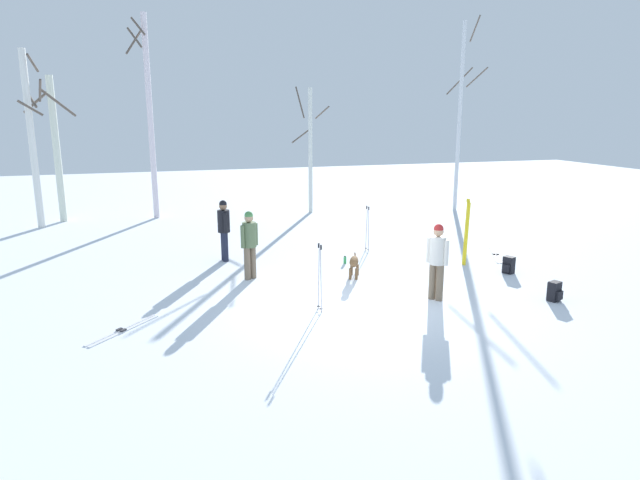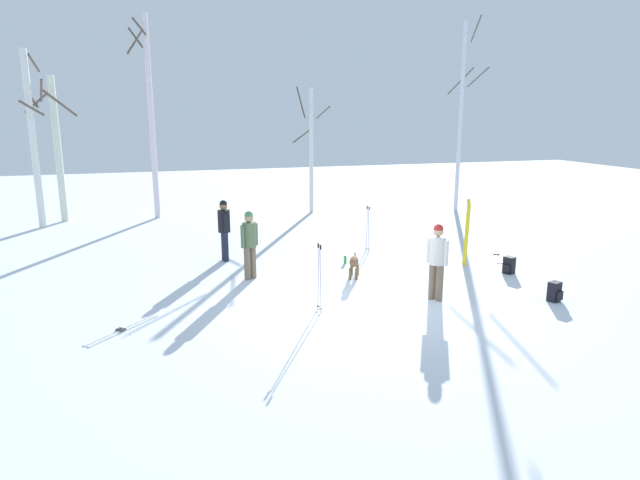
% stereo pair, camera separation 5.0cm
% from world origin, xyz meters
% --- Properties ---
extents(ground_plane, '(60.00, 60.00, 0.00)m').
position_xyz_m(ground_plane, '(0.00, 0.00, 0.00)').
color(ground_plane, white).
extents(person_0, '(0.34, 0.52, 1.72)m').
position_xyz_m(person_0, '(-2.37, 4.63, 0.98)').
color(person_0, '#1E2338').
rests_on(person_0, ground_plane).
extents(person_1, '(0.47, 0.34, 1.72)m').
position_xyz_m(person_1, '(-1.99, 2.70, 0.98)').
color(person_1, '#72604C').
rests_on(person_1, ground_plane).
extents(person_2, '(0.34, 0.45, 1.72)m').
position_xyz_m(person_2, '(1.66, -0.10, 0.98)').
color(person_2, '#72604C').
rests_on(person_2, ground_plane).
extents(dog, '(0.46, 0.83, 0.57)m').
position_xyz_m(dog, '(0.51, 2.01, 0.39)').
color(dog, brown).
rests_on(dog, ground_plane).
extents(ski_pair_planted_0, '(0.05, 0.18, 1.83)m').
position_xyz_m(ski_pair_planted_0, '(3.81, 2.21, 0.91)').
color(ski_pair_planted_0, yellow).
rests_on(ski_pair_planted_0, ground_plane).
extents(ski_pair_lying_0, '(1.32, 1.39, 0.05)m').
position_xyz_m(ski_pair_lying_0, '(-4.93, 0.06, 0.01)').
color(ski_pair_lying_0, white).
rests_on(ski_pair_lying_0, ground_plane).
extents(ski_pair_lying_1, '(0.99, 1.66, 0.05)m').
position_xyz_m(ski_pair_lying_1, '(5.27, 2.89, 0.01)').
color(ski_pair_lying_1, black).
rests_on(ski_pair_lying_1, ground_plane).
extents(ski_poles_0, '(0.07, 0.26, 1.44)m').
position_xyz_m(ski_poles_0, '(-1.01, -0.02, 0.77)').
color(ski_poles_0, '#B2B2BC').
rests_on(ski_poles_0, ground_plane).
extents(ski_poles_1, '(0.07, 0.25, 1.37)m').
position_xyz_m(ski_poles_1, '(1.86, 4.46, 0.73)').
color(ski_poles_1, '#B2B2BC').
rests_on(ski_poles_1, ground_plane).
extents(backpack_0, '(0.31, 0.33, 0.44)m').
position_xyz_m(backpack_0, '(4.12, -0.95, 0.21)').
color(backpack_0, black).
rests_on(backpack_0, ground_plane).
extents(backpack_1, '(0.34, 0.32, 0.44)m').
position_xyz_m(backpack_1, '(4.48, 1.20, 0.21)').
color(backpack_1, black).
rests_on(backpack_1, ground_plane).
extents(water_bottle_0, '(0.08, 0.08, 0.22)m').
position_xyz_m(water_bottle_0, '(0.75, 3.35, 0.10)').
color(water_bottle_0, green).
rests_on(water_bottle_0, ground_plane).
extents(birch_tree_0, '(0.82, 1.08, 6.19)m').
position_xyz_m(birch_tree_0, '(-8.07, 11.20, 3.19)').
color(birch_tree_0, white).
rests_on(birch_tree_0, ground_plane).
extents(birch_tree_1, '(1.78, 1.80, 5.38)m').
position_xyz_m(birch_tree_1, '(-7.50, 12.21, 2.85)').
color(birch_tree_1, silver).
rests_on(birch_tree_1, ground_plane).
extents(birch_tree_2, '(0.84, 1.36, 7.64)m').
position_xyz_m(birch_tree_2, '(-4.08, 11.93, 3.98)').
color(birch_tree_2, silver).
rests_on(birch_tree_2, ground_plane).
extents(birch_tree_3, '(1.41, 1.24, 5.07)m').
position_xyz_m(birch_tree_3, '(2.07, 11.30, 2.63)').
color(birch_tree_3, silver).
rests_on(birch_tree_3, ground_plane).
extents(birch_tree_4, '(1.07, 1.45, 7.78)m').
position_xyz_m(birch_tree_4, '(8.19, 10.12, 3.96)').
color(birch_tree_4, silver).
rests_on(birch_tree_4, ground_plane).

